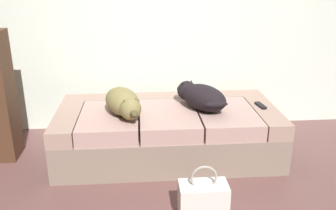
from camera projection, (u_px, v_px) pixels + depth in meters
name	position (u px, v px, depth m)	size (l,w,h in m)	color
couch	(168.00, 132.00, 3.23)	(1.88, 0.92, 0.43)	gray
dog_tan	(124.00, 102.00, 2.99)	(0.39, 0.59, 0.21)	olive
dog_dark	(201.00, 96.00, 3.13)	(0.47, 0.57, 0.21)	black
tv_remote	(261.00, 105.00, 3.20)	(0.04, 0.15, 0.02)	black
handbag	(203.00, 200.00, 2.42)	(0.32, 0.18, 0.38)	silver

